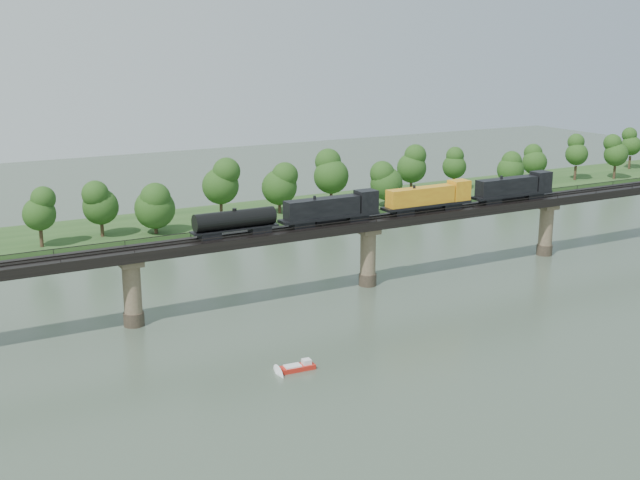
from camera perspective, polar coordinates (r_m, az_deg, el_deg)
ground at (r=112.85m, az=11.58°, el=-7.21°), size 400.00×400.00×0.00m
far_bank at (r=182.61m, az=-5.82°, el=1.62°), size 300.00×24.00×1.60m
bridge at (r=134.03m, az=3.43°, el=-1.00°), size 236.00×30.00×11.50m
bridge_superstructure at (r=132.49m, az=3.47°, el=1.64°), size 220.00×4.90×0.75m
far_treeline at (r=173.92m, az=-7.79°, el=3.61°), size 289.06×17.54×13.60m
freight_train at (r=135.06m, az=5.48°, el=2.73°), size 70.29×2.74×4.84m
motorboat at (r=102.17m, az=-1.56°, el=-9.00°), size 4.48×1.87×1.23m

